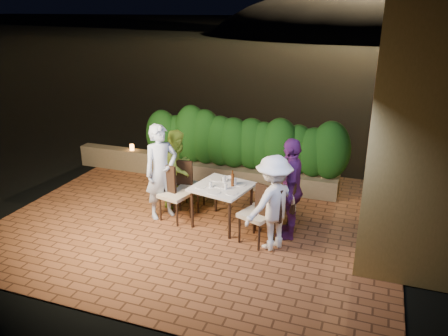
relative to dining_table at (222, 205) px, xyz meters
The scene contains 31 objects.
ground 0.71m from the dining_table, 139.38° to the right, with size 400.00×400.00×0.00m, color black.
terrace_floor 0.64m from the dining_table, 164.97° to the left, with size 7.00×6.00×0.15m, color brown.
building_wall 4.13m from the dining_table, 27.16° to the left, with size 1.60×5.00×5.00m, color olive.
window_pane 3.09m from the dining_table, 25.22° to the left, with size 0.08×1.00×1.40m, color black.
window_frame 3.08m from the dining_table, 25.32° to the left, with size 0.06×1.15×1.55m, color black.
planter 1.94m from the dining_table, 97.25° to the left, with size 4.20×0.55×0.40m, color brown.
hedge 2.02m from the dining_table, 97.25° to the left, with size 4.00×0.70×1.10m, color #144011, non-canonical shape.
parapet 3.77m from the dining_table, 149.39° to the left, with size 2.20×0.30×0.50m, color brown.
hill 59.80m from the dining_table, 88.50° to the left, with size 52.00×40.00×22.00m, color black.
dining_table is the anchor object (origin of this frame).
plate_nw 0.54m from the dining_table, 152.28° to the right, with size 0.20×0.20×0.01m, color white.
plate_sw 0.50m from the dining_table, 130.60° to the left, with size 0.21×0.21×0.01m, color white.
plate_ne 0.53m from the dining_table, 44.46° to the right, with size 0.21×0.21×0.01m, color white.
plate_se 0.50m from the dining_table, 30.53° to the left, with size 0.22×0.22×0.01m, color white.
plate_centre 0.38m from the dining_table, 167.11° to the right, with size 0.23×0.23×0.01m, color white.
plate_front 0.50m from the dining_table, 95.23° to the right, with size 0.22×0.22×0.01m, color white.
glass_nw 0.48m from the dining_table, 142.75° to the right, with size 0.06×0.06×0.10m, color silver.
glass_sw 0.47m from the dining_table, 99.65° to the left, with size 0.06×0.06×0.11m, color silver.
glass_ne 0.45m from the dining_table, 47.36° to the right, with size 0.06×0.06×0.10m, color silver.
glass_se 0.49m from the dining_table, 38.10° to the left, with size 0.06×0.06×0.11m, color silver.
beer_bottle 0.55m from the dining_table, 15.59° to the left, with size 0.06×0.06×0.29m, color #53270D, non-canonical shape.
bowl 0.52m from the dining_table, 88.47° to the left, with size 0.16×0.16×0.04m, color white.
chair_left_front 0.89m from the dining_table, behind, with size 0.48×0.48×1.04m, color black, non-canonical shape.
chair_left_back 0.90m from the dining_table, 150.71° to the left, with size 0.45×0.45×0.97m, color black, non-canonical shape.
chair_right_front 0.87m from the dining_table, 28.38° to the right, with size 0.49×0.49×1.06m, color black, non-canonical shape.
chair_right_back 0.93m from the dining_table, ahead, with size 0.49×0.49×1.06m, color black, non-canonical shape.
diner_blue 1.27m from the dining_table, behind, with size 0.65×0.43×1.78m, color silver.
diner_green 1.28m from the dining_table, 154.41° to the left, with size 0.74×0.58×1.53m, color #9AC63D.
diner_white 1.22m from the dining_table, 25.08° to the right, with size 1.02×0.59×1.58m, color white.
diner_purple 1.31m from the dining_table, ahead, with size 1.02×0.43×1.74m, color #5B2165.
parapet_lamp 3.55m from the dining_table, 147.20° to the left, with size 0.10×0.10×0.14m, color orange.
Camera 1 is at (2.86, -6.29, 3.71)m, focal length 35.00 mm.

